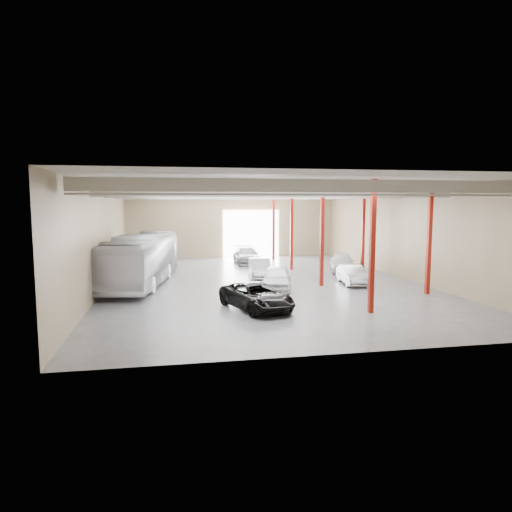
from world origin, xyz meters
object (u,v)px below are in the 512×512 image
object	(u,v)px
car_row_a	(277,278)
car_right_far	(342,262)
coach_bus	(142,259)
car_row_c	(247,255)
black_sedan	(256,296)
car_row_b	(260,268)
car_right_near	(352,275)

from	to	relation	value
car_row_a	car_right_far	distance (m)	10.08
coach_bus	car_row_c	bearing A→B (deg)	56.09
black_sedan	car_row_a	world-z (taller)	car_row_a
car_row_b	car_right_near	world-z (taller)	car_row_b
car_row_a	car_right_far	xyz separation A→B (m)	(7.31, 6.93, 0.00)
car_row_c	car_right_near	xyz separation A→B (m)	(5.55, -12.31, -0.11)
black_sedan	car_row_a	distance (m)	5.71
coach_bus	car_row_a	world-z (taller)	coach_bus
car_row_a	coach_bus	bearing A→B (deg)	171.51
black_sedan	car_right_near	distance (m)	10.34
coach_bus	car_right_far	distance (m)	16.49
coach_bus	car_right_near	xyz separation A→B (m)	(14.67, -2.74, -1.12)
coach_bus	car_row_a	bearing A→B (deg)	-13.95
car_row_a	car_right_near	xyz separation A→B (m)	(5.80, 1.14, -0.12)
black_sedan	car_row_b	bearing A→B (deg)	58.45
car_row_b	car_right_far	xyz separation A→B (m)	(7.42, 1.73, 0.06)
car_row_b	car_right_near	distance (m)	7.18
black_sedan	car_row_c	bearing A→B (deg)	62.67
car_right_near	coach_bus	bearing A→B (deg)	176.71
car_right_near	car_row_b	bearing A→B (deg)	152.84
coach_bus	car_row_b	bearing A→B (deg)	18.26
black_sedan	car_row_b	distance (m)	10.64
car_right_far	car_row_c	bearing A→B (deg)	154.05
black_sedan	car_right_near	bearing A→B (deg)	18.49
car_row_c	car_row_a	bearing A→B (deg)	-89.91
black_sedan	car_row_a	bearing A→B (deg)	46.21
car_row_a	car_right_near	bearing A→B (deg)	26.28
black_sedan	car_right_far	world-z (taller)	car_right_far
car_row_c	black_sedan	bearing A→B (deg)	-96.82
car_right_near	car_row_a	bearing A→B (deg)	-161.59
car_row_a	black_sedan	bearing A→B (deg)	-99.30
car_row_b	car_right_far	size ratio (longest dim) A/B	0.95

